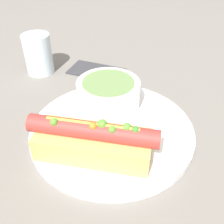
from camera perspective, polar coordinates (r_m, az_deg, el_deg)
name	(u,v)px	position (r m, az deg, el deg)	size (l,w,h in m)	color
ground_plane	(112,133)	(0.47, 0.00, -4.53)	(4.00, 4.00, 0.00)	slate
dinner_plate	(112,130)	(0.47, 0.00, -3.94)	(0.29, 0.29, 0.01)	white
hot_dog	(93,141)	(0.40, -4.09, -6.23)	(0.20, 0.12, 0.07)	tan
soup_bowl	(108,93)	(0.50, -0.80, 4.15)	(0.12, 0.12, 0.05)	white
spoon	(85,109)	(0.50, -6.01, 0.64)	(0.06, 0.14, 0.01)	#B7B7BC
drinking_glass	(38,54)	(0.66, -15.75, 12.05)	(0.07, 0.07, 0.09)	silver
napkin	(96,71)	(0.66, -3.46, 9.00)	(0.14, 0.09, 0.01)	#333338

